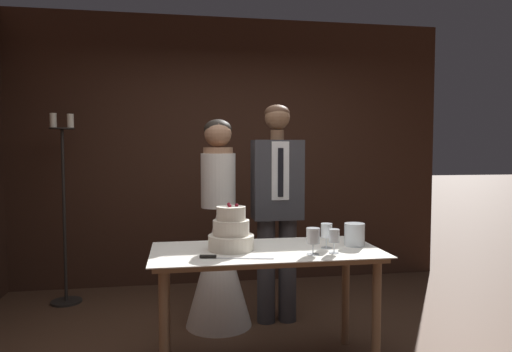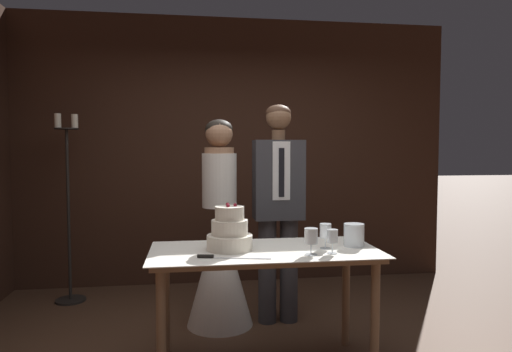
{
  "view_description": "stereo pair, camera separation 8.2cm",
  "coord_description": "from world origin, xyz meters",
  "px_view_note": "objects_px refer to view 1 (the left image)",
  "views": [
    {
      "loc": [
        -0.55,
        -2.75,
        1.45
      ],
      "look_at": [
        0.01,
        0.53,
        1.25
      ],
      "focal_mm": 32.0,
      "sensor_mm": 36.0,
      "label": 1
    },
    {
      "loc": [
        -0.46,
        -2.76,
        1.45
      ],
      "look_at": [
        0.01,
        0.53,
        1.25
      ],
      "focal_mm": 32.0,
      "sensor_mm": 36.0,
      "label": 2
    }
  ],
  "objects_px": {
    "wine_glass_near": "(334,237)",
    "cake_knife": "(222,257)",
    "tiered_cake": "(231,232)",
    "wine_glass_middle": "(313,237)",
    "wine_glass_far": "(326,232)",
    "groom": "(277,201)",
    "cake_table": "(266,264)",
    "hurricane_candle": "(354,235)",
    "bride": "(219,250)",
    "candle_stand": "(64,215)"
  },
  "relations": [
    {
      "from": "candle_stand",
      "to": "wine_glass_near",
      "type": "bearing_deg",
      "value": -40.86
    },
    {
      "from": "wine_glass_near",
      "to": "groom",
      "type": "relative_size",
      "value": 0.08
    },
    {
      "from": "tiered_cake",
      "to": "wine_glass_near",
      "type": "height_order",
      "value": "tiered_cake"
    },
    {
      "from": "tiered_cake",
      "to": "groom",
      "type": "bearing_deg",
      "value": 58.06
    },
    {
      "from": "wine_glass_middle",
      "to": "groom",
      "type": "relative_size",
      "value": 0.09
    },
    {
      "from": "hurricane_candle",
      "to": "candle_stand",
      "type": "distance_m",
      "value": 2.71
    },
    {
      "from": "cake_knife",
      "to": "candle_stand",
      "type": "height_order",
      "value": "candle_stand"
    },
    {
      "from": "cake_knife",
      "to": "hurricane_candle",
      "type": "bearing_deg",
      "value": 24.71
    },
    {
      "from": "wine_glass_middle",
      "to": "groom",
      "type": "distance_m",
      "value": 0.98
    },
    {
      "from": "hurricane_candle",
      "to": "tiered_cake",
      "type": "bearing_deg",
      "value": 178.9
    },
    {
      "from": "wine_glass_far",
      "to": "groom",
      "type": "distance_m",
      "value": 0.83
    },
    {
      "from": "cake_table",
      "to": "hurricane_candle",
      "type": "distance_m",
      "value": 0.63
    },
    {
      "from": "cake_table",
      "to": "wine_glass_middle",
      "type": "bearing_deg",
      "value": -37.13
    },
    {
      "from": "wine_glass_middle",
      "to": "wine_glass_far",
      "type": "xyz_separation_m",
      "value": [
        0.14,
        0.16,
        -0.0
      ]
    },
    {
      "from": "groom",
      "to": "cake_knife",
      "type": "bearing_deg",
      "value": -119.3
    },
    {
      "from": "wine_glass_far",
      "to": "hurricane_candle",
      "type": "relative_size",
      "value": 1.08
    },
    {
      "from": "wine_glass_far",
      "to": "cake_table",
      "type": "bearing_deg",
      "value": 175.4
    },
    {
      "from": "cake_knife",
      "to": "groom",
      "type": "relative_size",
      "value": 0.24
    },
    {
      "from": "bride",
      "to": "groom",
      "type": "xyz_separation_m",
      "value": [
        0.49,
        -0.0,
        0.38
      ]
    },
    {
      "from": "cake_table",
      "to": "candle_stand",
      "type": "relative_size",
      "value": 0.84
    },
    {
      "from": "wine_glass_middle",
      "to": "candle_stand",
      "type": "distance_m",
      "value": 2.57
    },
    {
      "from": "tiered_cake",
      "to": "wine_glass_near",
      "type": "relative_size",
      "value": 1.99
    },
    {
      "from": "cake_knife",
      "to": "groom",
      "type": "height_order",
      "value": "groom"
    },
    {
      "from": "wine_glass_middle",
      "to": "cake_knife",
      "type": "bearing_deg",
      "value": -179.78
    },
    {
      "from": "tiered_cake",
      "to": "wine_glass_near",
      "type": "xyz_separation_m",
      "value": [
        0.63,
        -0.21,
        -0.01
      ]
    },
    {
      "from": "cake_table",
      "to": "wine_glass_middle",
      "type": "height_order",
      "value": "wine_glass_middle"
    },
    {
      "from": "wine_glass_middle",
      "to": "candle_stand",
      "type": "bearing_deg",
      "value": 136.78
    },
    {
      "from": "tiered_cake",
      "to": "groom",
      "type": "height_order",
      "value": "groom"
    },
    {
      "from": "tiered_cake",
      "to": "wine_glass_far",
      "type": "bearing_deg",
      "value": -5.38
    },
    {
      "from": "wine_glass_near",
      "to": "hurricane_candle",
      "type": "relative_size",
      "value": 1.0
    },
    {
      "from": "hurricane_candle",
      "to": "candle_stand",
      "type": "bearing_deg",
      "value": 145.1
    },
    {
      "from": "wine_glass_far",
      "to": "bride",
      "type": "bearing_deg",
      "value": 128.37
    },
    {
      "from": "wine_glass_near",
      "to": "cake_knife",
      "type": "bearing_deg",
      "value": -178.46
    },
    {
      "from": "wine_glass_far",
      "to": "bride",
      "type": "height_order",
      "value": "bride"
    },
    {
      "from": "groom",
      "to": "hurricane_candle",
      "type": "bearing_deg",
      "value": -64.37
    },
    {
      "from": "groom",
      "to": "candle_stand",
      "type": "bearing_deg",
      "value": 157.12
    },
    {
      "from": "bride",
      "to": "cake_knife",
      "type": "bearing_deg",
      "value": -93.64
    },
    {
      "from": "bride",
      "to": "candle_stand",
      "type": "distance_m",
      "value": 1.59
    },
    {
      "from": "wine_glass_far",
      "to": "hurricane_candle",
      "type": "xyz_separation_m",
      "value": [
        0.21,
        0.04,
        -0.04
      ]
    },
    {
      "from": "cake_table",
      "to": "wine_glass_far",
      "type": "relative_size",
      "value": 8.98
    },
    {
      "from": "cake_table",
      "to": "hurricane_candle",
      "type": "height_order",
      "value": "hurricane_candle"
    },
    {
      "from": "wine_glass_middle",
      "to": "hurricane_candle",
      "type": "distance_m",
      "value": 0.41
    },
    {
      "from": "wine_glass_far",
      "to": "hurricane_candle",
      "type": "height_order",
      "value": "wine_glass_far"
    },
    {
      "from": "wine_glass_far",
      "to": "groom",
      "type": "bearing_deg",
      "value": 100.95
    },
    {
      "from": "tiered_cake",
      "to": "wine_glass_far",
      "type": "xyz_separation_m",
      "value": [
        0.63,
        -0.06,
        -0.01
      ]
    },
    {
      "from": "cake_knife",
      "to": "wine_glass_middle",
      "type": "xyz_separation_m",
      "value": [
        0.56,
        0.0,
        0.1
      ]
    },
    {
      "from": "tiered_cake",
      "to": "bride",
      "type": "relative_size",
      "value": 0.18
    },
    {
      "from": "bride",
      "to": "cake_table",
      "type": "bearing_deg",
      "value": -72.69
    },
    {
      "from": "wine_glass_near",
      "to": "hurricane_candle",
      "type": "height_order",
      "value": "same"
    },
    {
      "from": "wine_glass_middle",
      "to": "hurricane_candle",
      "type": "xyz_separation_m",
      "value": [
        0.35,
        0.21,
        -0.04
      ]
    }
  ]
}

